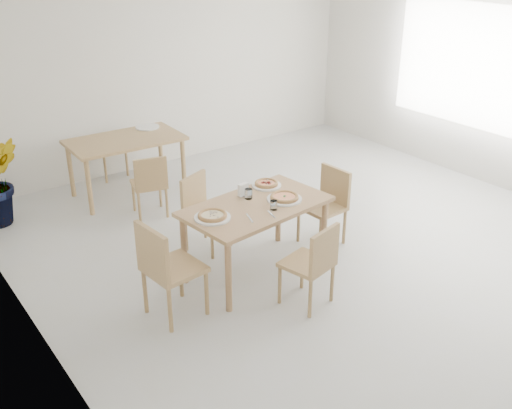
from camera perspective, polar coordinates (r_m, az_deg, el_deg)
room at (r=8.35m, az=22.07°, el=11.69°), size 7.28×7.00×7.00m
main_table at (r=5.76m, az=0.00°, el=-0.80°), size 1.49×0.95×0.75m
chair_south at (r=5.36m, az=5.54°, el=-5.34°), size 0.48×0.48×0.81m
chair_north at (r=6.36m, az=-5.18°, el=-0.22°), size 0.52×0.52×0.81m
chair_west at (r=5.20m, az=-8.63°, el=-5.72°), size 0.50×0.50×0.92m
chair_east at (r=6.49m, az=6.84°, el=0.38°), size 0.44×0.44×0.83m
plate_margherita at (r=5.82m, az=2.72°, el=0.52°), size 0.34×0.34×0.02m
plate_mushroom at (r=5.46m, az=-4.17°, el=-1.24°), size 0.34×0.34×0.02m
plate_pepperoni at (r=6.12m, az=1.00°, el=1.83°), size 0.30×0.30×0.02m
pizza_margherita at (r=5.81m, az=2.72°, el=0.73°), size 0.35×0.35×0.03m
pizza_mushroom at (r=5.45m, az=-4.17°, el=-1.03°), size 0.27×0.27×0.03m
pizza_pepperoni at (r=6.11m, az=1.00°, el=2.03°), size 0.27×0.27×0.03m
tumbler_a at (r=5.83m, az=-0.72°, el=1.03°), size 0.08×0.08×0.10m
tumbler_b at (r=5.60m, az=1.70°, el=-0.06°), size 0.07×0.07×0.09m
napkin_holder at (r=5.87m, az=-1.23°, el=1.37°), size 0.12×0.07×0.13m
fork_a at (r=5.52m, az=1.48°, el=-0.96°), size 0.06×0.17×0.01m
fork_b at (r=5.44m, az=-0.60°, el=-1.31°), size 0.08×0.19×0.01m
second_table at (r=7.75m, az=-12.34°, el=5.52°), size 1.42×0.84×0.75m
chair_back_s at (r=7.12m, az=-10.08°, el=2.15°), size 0.47×0.47×0.78m
chair_back_n at (r=8.52m, az=-14.32°, el=5.78°), size 0.48×0.48×0.82m
plate_empty at (r=8.10m, az=-10.31°, el=7.27°), size 0.31×0.31×0.02m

